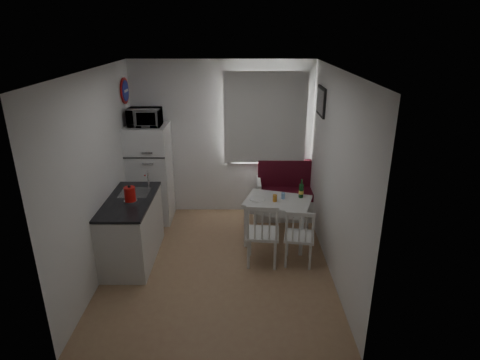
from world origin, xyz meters
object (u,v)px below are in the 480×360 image
at_px(microwave, 145,117).
at_px(kettle, 130,194).
at_px(fridge, 150,174).
at_px(dining_table, 278,205).
at_px(kitchen_counter, 132,229).
at_px(wine_bottle, 301,188).
at_px(bench, 295,199).
at_px(chair_left, 263,229).
at_px(chair_right, 301,232).

distance_m(microwave, kettle, 1.49).
bearing_deg(fridge, dining_table, -21.48).
bearing_deg(microwave, dining_table, -20.24).
relative_size(kitchen_counter, wine_bottle, 4.62).
relative_size(kitchen_counter, bench, 0.98).
bearing_deg(dining_table, fridge, 175.35).
relative_size(kitchen_counter, chair_left, 2.63).
bearing_deg(fridge, wine_bottle, -16.36).
relative_size(chair_left, kettle, 2.15).
bearing_deg(wine_bottle, kitchen_counter, -167.18).
distance_m(chair_right, fridge, 2.72).
xyz_separation_m(bench, fridge, (-2.42, -0.11, 0.49)).
relative_size(kitchen_counter, kettle, 5.65).
height_order(chair_right, kettle, kettle).
relative_size(fridge, wine_bottle, 5.68).
xyz_separation_m(fridge, wine_bottle, (2.38, -0.70, 0.03)).
bearing_deg(kitchen_counter, wine_bottle, 12.82).
distance_m(dining_table, kettle, 2.11).
bearing_deg(chair_right, kettle, -173.28).
bearing_deg(kitchen_counter, chair_right, -5.25).
relative_size(chair_left, microwave, 1.01).
distance_m(dining_table, chair_left, 0.71).
xyz_separation_m(dining_table, microwave, (-2.03, 0.75, 1.14)).
height_order(chair_left, fridge, fridge).
height_order(chair_right, wine_bottle, wine_bottle).
bearing_deg(kitchen_counter, fridge, 89.10).
relative_size(bench, kettle, 5.74).
xyz_separation_m(kitchen_counter, bench, (2.44, 1.36, -0.14)).
bearing_deg(microwave, chair_left, -38.49).
bearing_deg(wine_bottle, bench, 87.29).
relative_size(kitchen_counter, dining_table, 1.23).
bearing_deg(bench, fridge, -177.37).
xyz_separation_m(chair_left, wine_bottle, (0.60, 0.77, 0.26)).
distance_m(chair_left, fridge, 2.32).
xyz_separation_m(bench, chair_right, (-0.14, -1.57, 0.21)).
relative_size(bench, microwave, 2.69).
bearing_deg(kettle, chair_right, -2.93).
xyz_separation_m(dining_table, fridge, (-2.03, 0.80, 0.19)).
xyz_separation_m(dining_table, chair_left, (-0.25, -0.67, -0.04)).
bearing_deg(kettle, dining_table, 15.17).
bearing_deg(bench, chair_right, -95.05).
bearing_deg(microwave, kettle, -88.67).
distance_m(chair_left, microwave, 2.56).
height_order(kitchen_counter, wine_bottle, kitchen_counter).
bearing_deg(chair_left, kettle, -179.09).
relative_size(dining_table, fridge, 0.66).
height_order(fridge, kettle, fridge).
distance_m(bench, microwave, 2.82).
xyz_separation_m(chair_right, fridge, (-2.28, 1.46, 0.29)).
height_order(fridge, wine_bottle, fridge).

